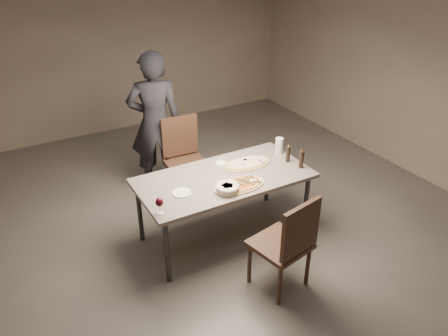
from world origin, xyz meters
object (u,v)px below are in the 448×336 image
pepper_mill_left (301,159)px  chair_near (289,241)px  dining_table (224,181)px  zucchini_pizza (239,185)px  chair_far (184,154)px  diner (155,123)px  carafe (279,146)px  ham_pizza (248,163)px  bread_basket (227,188)px

pepper_mill_left → chair_near: (-0.72, -0.76, -0.29)m
dining_table → zucchini_pizza: bearing=-82.0°
dining_table → chair_far: 1.00m
dining_table → diner: (-0.22, 1.33, 0.21)m
dining_table → carafe: carafe is taller
ham_pizza → carafe: bearing=1.4°
bread_basket → diner: bearing=93.4°
dining_table → chair_near: (0.09, -1.00, -0.13)m
chair_near → ham_pizza: bearing=65.4°
dining_table → zucchini_pizza: size_ratio=3.22×
chair_near → pepper_mill_left: bearing=35.3°
chair_far → chair_near: bearing=95.6°
pepper_mill_left → chair_far: bearing=123.5°
bread_basket → chair_far: bearing=84.6°
chair_near → chair_far: size_ratio=0.97×
carafe → pepper_mill_left: bearing=-89.9°
chair_far → diner: (-0.22, 0.34, 0.33)m
ham_pizza → diner: bearing=108.5°
pepper_mill_left → chair_near: chair_near is taller
dining_table → ham_pizza: ham_pizza is taller
bread_basket → chair_near: chair_near is taller
chair_far → carafe: bearing=137.3°
ham_pizza → bread_basket: (-0.48, -0.39, 0.03)m
chair_near → chair_far: chair_far is taller
carafe → diner: bearing=131.4°
bread_basket → pepper_mill_left: bearing=3.0°
dining_table → chair_far: bearing=90.0°
ham_pizza → diner: diner is taller
chair_near → chair_far: (-0.10, 1.99, 0.01)m
bread_basket → diner: diner is taller
diner → dining_table: bearing=120.1°
chair_near → bread_basket: bearing=95.5°
dining_table → diner: bearing=99.3°
ham_pizza → chair_near: bearing=-109.6°
ham_pizza → carafe: size_ratio=2.91×
dining_table → chair_near: chair_near is taller
carafe → zucchini_pizza: bearing=-152.1°
chair_far → diner: size_ratio=0.57×
zucchini_pizza → diner: 1.61m
zucchini_pizza → bread_basket: size_ratio=2.38×
zucchini_pizza → ham_pizza: bearing=68.0°
zucchini_pizza → bread_basket: bread_basket is taller
dining_table → diner: size_ratio=1.00×
carafe → chair_near: (-0.72, -1.16, -0.28)m
dining_table → ham_pizza: 0.37m
ham_pizza → chair_far: 0.98m
zucchini_pizza → diner: (-0.25, 1.58, 0.14)m
pepper_mill_left → chair_far: chair_far is taller
zucchini_pizza → carafe: 0.88m
pepper_mill_left → carafe: (-0.00, 0.40, -0.01)m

